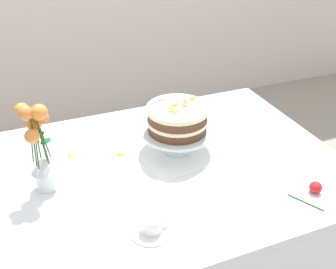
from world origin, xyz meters
The scene contains 9 objects.
dining_table centered at (0.00, -0.03, 0.65)m, with size 1.40×1.00×0.74m.
linen_napkin centered at (0.10, 0.07, 0.74)m, with size 0.32×0.32×0.00m, color white.
cake_stand centered at (0.10, 0.07, 0.82)m, with size 0.29×0.29×0.10m.
layer_cake centered at (0.10, 0.07, 0.89)m, with size 0.24×0.24×0.11m.
flower_vase centered at (-0.42, 0.02, 0.91)m, with size 0.10×0.11×0.34m.
teacup centered at (-0.15, -0.31, 0.76)m, with size 0.14×0.14×0.06m.
fallen_rose centered at (0.44, -0.35, 0.76)m, with size 0.12×0.12×0.04m.
loose_petal_0 centered at (-0.31, 0.20, 0.74)m, with size 0.03×0.02×0.00m, color orange.
loose_petal_1 centered at (-0.12, 0.13, 0.74)m, with size 0.03×0.02×0.00m, color orange.
Camera 1 is at (-0.43, -1.15, 1.62)m, focal length 41.67 mm.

